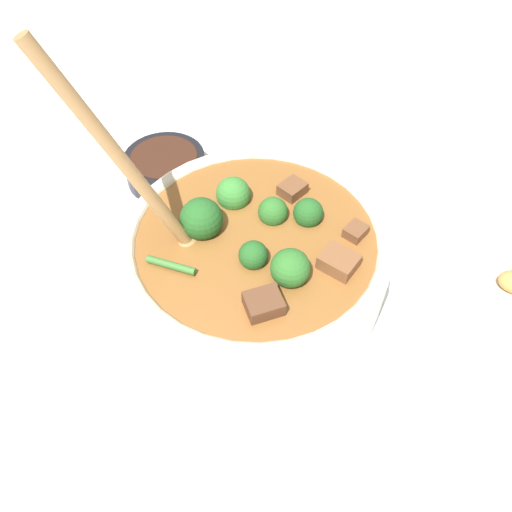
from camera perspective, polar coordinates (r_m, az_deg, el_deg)
ground_plane at (r=0.55m, az=0.00°, el=-4.25°), size 4.00×4.00×0.00m
stew_bowl at (r=0.51m, az=-0.04°, el=-0.40°), size 0.26×0.26×0.30m
condiment_bowl at (r=0.68m, az=-10.32°, el=10.08°), size 0.11×0.11×0.04m
empty_plate at (r=0.72m, az=14.44°, el=10.78°), size 0.22×0.22×0.02m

